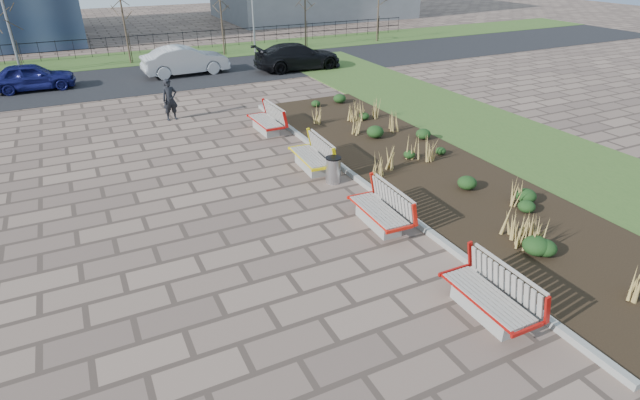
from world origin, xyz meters
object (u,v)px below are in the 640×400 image
car_silver (185,60)px  lamp_west (6,19)px  bench_d (265,119)px  bench_a (488,294)px  car_black (298,56)px  bench_c (310,155)px  lamp_east (253,6)px  litter_bin (333,170)px  bench_b (379,208)px  pedestrian (170,100)px  car_blue (32,77)px

car_silver → lamp_west: bearing=62.0°
bench_d → lamp_west: (-9.00, 15.14, 2.54)m
bench_a → car_black: car_black is taller
car_black → bench_c: bearing=158.6°
bench_c → lamp_west: lamp_west is taller
bench_a → lamp_east: bearing=80.2°
litter_bin → bench_a: bearing=-91.5°
bench_d → car_silver: car_silver is taller
bench_b → litter_bin: size_ratio=2.57×
bench_c → pedestrian: (-3.00, 7.30, 0.36)m
pedestrian → lamp_west: size_ratio=0.29×
bench_b → pedestrian: (-3.00, 11.45, 0.36)m
bench_b → litter_bin: 2.89m
lamp_east → car_blue: bearing=-163.0°
car_blue → car_silver: 7.72m
bench_a → lamp_east: 27.97m
bench_d → car_black: size_ratio=0.41×
lamp_west → lamp_east: same height
pedestrian → lamp_east: size_ratio=0.29×
bench_b → bench_a: bearing=-88.0°
car_blue → car_black: car_black is taller
litter_bin → car_silver: size_ratio=0.17×
litter_bin → car_black: size_ratio=0.16×
litter_bin → lamp_west: 22.64m
bench_b → lamp_west: bearing=113.0°
bench_b → car_black: bearing=74.3°
lamp_west → lamp_east: (14.00, 0.00, 0.00)m
bench_a → car_silver: car_silver is taller
car_black → lamp_east: size_ratio=0.86×
lamp_west → car_black: bearing=-21.1°
car_black → lamp_west: (-14.64, 5.66, 2.27)m
car_black → litter_bin: bearing=161.0°
car_blue → lamp_east: (13.28, 4.05, 2.34)m
bench_a → car_silver: size_ratio=0.44×
bench_d → car_black: 11.04m
bench_a → litter_bin: bench_a is taller
bench_d → lamp_west: size_ratio=0.35×
pedestrian → bench_a: bearing=-86.4°
litter_bin → car_silver: bearing=92.6°
car_silver → car_black: size_ratio=0.92×
car_blue → bench_a: bearing=-159.8°
bench_d → lamp_east: size_ratio=0.35×
bench_b → lamp_east: (5.00, 23.41, 2.54)m
pedestrian → bench_b: bearing=-82.7°
car_silver → lamp_east: 7.22m
car_silver → car_blue: bearing=87.6°
litter_bin → pedestrian: size_ratio=0.48×
litter_bin → car_black: (5.46, 14.87, 0.36)m
bench_d → car_black: car_black is taller
pedestrian → car_blue: (-5.28, 7.91, -0.16)m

